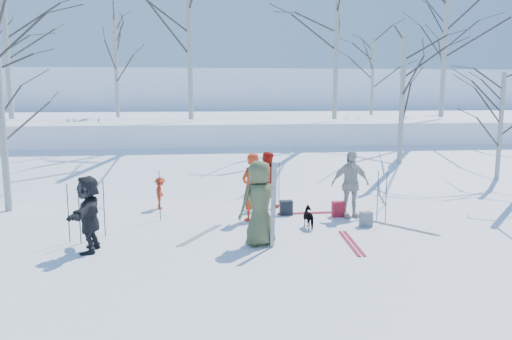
{
  "coord_description": "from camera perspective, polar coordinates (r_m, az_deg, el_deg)",
  "views": [
    {
      "loc": [
        -1.55,
        -11.61,
        3.36
      ],
      "look_at": [
        0.0,
        1.5,
        1.3
      ],
      "focal_mm": 35.0,
      "sensor_mm": 36.0,
      "label": 1
    }
  ],
  "objects": [
    {
      "name": "ski_pole_h",
      "position": [
        12.23,
        -16.98,
        -4.23
      ],
      "size": [
        0.02,
        0.02,
        1.34
      ],
      "primitive_type": "cylinder",
      "color": "black",
      "rests_on": "ground"
    },
    {
      "name": "birch_plateau_a",
      "position": [
        24.55,
        -15.71,
        11.25
      ],
      "size": [
        3.85,
        3.85,
        4.64
      ],
      "primitive_type": null,
      "color": "silver",
      "rests_on": "snow_plateau"
    },
    {
      "name": "snow_ramp",
      "position": [
        18.95,
        -1.95,
        -0.89
      ],
      "size": [
        70.0,
        9.49,
        4.12
      ],
      "primitive_type": "cube",
      "rotation": [
        0.3,
        0.0,
        0.0
      ],
      "color": "white",
      "rests_on": "ground"
    },
    {
      "name": "ground",
      "position": [
        12.19,
        0.83,
        -7.14
      ],
      "size": [
        120.0,
        120.0,
        0.0
      ],
      "primitive_type": "plane",
      "color": "white",
      "rests_on": "ground"
    },
    {
      "name": "birch_plateau_f",
      "position": [
        24.68,
        -26.72,
        13.75
      ],
      "size": [
        5.72,
        5.72,
        7.31
      ],
      "primitive_type": null,
      "color": "silver",
      "rests_on": "snow_plateau"
    },
    {
      "name": "ski_pole_c",
      "position": [
        14.78,
        2.64,
        -1.63
      ],
      "size": [
        0.02,
        0.02,
        1.34
      ],
      "primitive_type": "cylinder",
      "color": "black",
      "rests_on": "ground"
    },
    {
      "name": "skier_cream_east",
      "position": [
        13.7,
        10.71,
        -1.58
      ],
      "size": [
        1.1,
        0.53,
        1.82
      ],
      "primitive_type": "imported",
      "rotation": [
        0.0,
        0.0,
        0.09
      ],
      "color": "beige",
      "rests_on": "ground"
    },
    {
      "name": "skier_red_north",
      "position": [
        13.13,
        -0.53,
        -1.94
      ],
      "size": [
        0.78,
        0.75,
        1.79
      ],
      "primitive_type": "imported",
      "rotation": [
        0.0,
        0.0,
        3.86
      ],
      "color": "red",
      "rests_on": "ground"
    },
    {
      "name": "skier_olive_center",
      "position": [
        10.99,
        0.4,
        -3.81
      ],
      "size": [
        1.08,
        0.9,
        1.9
      ],
      "primitive_type": "imported",
      "rotation": [
        0.0,
        0.0,
        3.51
      ],
      "color": "#485030",
      "rests_on": "ground"
    },
    {
      "name": "ski_pair_a",
      "position": [
        13.09,
        16.33,
        -6.32
      ],
      "size": [
        2.02,
        2.09,
        0.02
      ],
      "primitive_type": null,
      "rotation": [
        0.0,
        0.0,
        0.64
      ],
      "color": "silver",
      "rests_on": "ground"
    },
    {
      "name": "upright_ski_right",
      "position": [
        10.78,
        2.08,
        -4.06
      ],
      "size": [
        0.12,
        0.23,
        1.89
      ],
      "primitive_type": "cube",
      "rotation": [
        0.1,
        0.0,
        0.22
      ],
      "color": "silver",
      "rests_on": "ground"
    },
    {
      "name": "ski_pair_b",
      "position": [
        11.53,
        10.84,
        -8.18
      ],
      "size": [
        0.46,
        1.93,
        0.02
      ],
      "primitive_type": null,
      "rotation": [
        0.0,
        0.0,
        -0.07
      ],
      "color": "maroon",
      "rests_on": "ground"
    },
    {
      "name": "skier_red_seated",
      "position": [
        14.74,
        -10.87,
        -2.61
      ],
      "size": [
        0.38,
        0.62,
        0.94
      ],
      "primitive_type": "imported",
      "rotation": [
        0.0,
        0.0,
        1.52
      ],
      "color": "red",
      "rests_on": "ground"
    },
    {
      "name": "ski_pole_d",
      "position": [
        13.38,
        -10.95,
        -2.89
      ],
      "size": [
        0.02,
        0.02,
        1.34
      ],
      "primitive_type": "cylinder",
      "color": "black",
      "rests_on": "ground"
    },
    {
      "name": "skier_redor_behind",
      "position": [
        14.67,
        1.22,
        -1.09
      ],
      "size": [
        0.96,
        0.85,
        1.65
      ],
      "primitive_type": "imported",
      "rotation": [
        0.0,
        0.0,
        2.81
      ],
      "color": "#B3190D",
      "rests_on": "ground"
    },
    {
      "name": "backpack_grey",
      "position": [
        12.95,
        12.46,
        -5.51
      ],
      "size": [
        0.3,
        0.2,
        0.38
      ],
      "primitive_type": "cube",
      "color": "slate",
      "rests_on": "ground"
    },
    {
      "name": "birch_plateau_b",
      "position": [
        25.51,
        20.86,
        14.62
      ],
      "size": [
        6.16,
        6.16,
        7.94
      ],
      "primitive_type": null,
      "color": "silver",
      "rests_on": "snow_plateau"
    },
    {
      "name": "ski_pole_b",
      "position": [
        12.0,
        -20.66,
        -4.67
      ],
      "size": [
        0.02,
        0.02,
        1.34
      ],
      "primitive_type": "cylinder",
      "color": "black",
      "rests_on": "ground"
    },
    {
      "name": "ski_pole_a",
      "position": [
        13.46,
        13.72,
        -2.92
      ],
      "size": [
        0.02,
        0.02,
        1.34
      ],
      "primitive_type": "cylinder",
      "color": "black",
      "rests_on": "ground"
    },
    {
      "name": "ski_pole_f",
      "position": [
        14.5,
        2.29,
        -1.83
      ],
      "size": [
        0.02,
        0.02,
        1.34
      ],
      "primitive_type": "cylinder",
      "color": "black",
      "rests_on": "ground"
    },
    {
      "name": "ski_pair_d",
      "position": [
        14.13,
        6.32,
        -4.9
      ],
      "size": [
        0.21,
        1.9,
        0.02
      ],
      "primitive_type": null,
      "rotation": [
        0.0,
        0.0,
        1.57
      ],
      "color": "maroon",
      "rests_on": "ground"
    },
    {
      "name": "birch_plateau_c",
      "position": [
        30.2,
        20.72,
        12.22
      ],
      "size": [
        5.11,
        5.11,
        6.45
      ],
      "primitive_type": null,
      "color": "silver",
      "rests_on": "snow_plateau"
    },
    {
      "name": "dog",
      "position": [
        12.57,
        6.21,
        -5.42
      ],
      "size": [
        0.4,
        0.68,
        0.54
      ],
      "primitive_type": "imported",
      "rotation": [
        0.0,
        0.0,
        3.32
      ],
      "color": "black",
      "rests_on": "ground"
    },
    {
      "name": "snow_plateau",
      "position": [
        28.75,
        -3.64,
        4.14
      ],
      "size": [
        70.0,
        18.0,
        2.2
      ],
      "primitive_type": "cube",
      "color": "white",
      "rests_on": "ground"
    },
    {
      "name": "far_hill",
      "position": [
        49.65,
        -4.99,
        7.27
      ],
      "size": [
        90.0,
        30.0,
        6.0
      ],
      "primitive_type": "cube",
      "color": "white",
      "rests_on": "ground"
    },
    {
      "name": "skier_grey_west",
      "position": [
        11.14,
        -18.58,
        -4.76
      ],
      "size": [
        0.61,
        1.56,
        1.64
      ],
      "primitive_type": "imported",
      "rotation": [
        0.0,
        0.0,
        4.63
      ],
      "color": "black",
      "rests_on": "ground"
    },
    {
      "name": "birch_plateau_d",
      "position": [
        26.74,
        13.16,
        10.33
      ],
      "size": [
        3.33,
        3.33,
        3.9
      ],
      "primitive_type": null,
      "color": "silver",
      "rests_on": "snow_plateau"
    },
    {
      "name": "birch_plateau_e",
      "position": [
        22.14,
        -7.63,
        15.87
      ],
      "size": [
        6.05,
        6.05,
        7.78
      ],
      "primitive_type": null,
      "color": "silver",
      "rests_on": "snow_plateau"
    },
    {
      "name": "ski_pole_g",
      "position": [
        13.28,
        14.65,
        -3.11
      ],
      "size": [
        0.02,
        0.02,
        1.34
      ],
      "primitive_type": "cylinder",
      "color": "black",
      "rests_on": "ground"
    },
    {
      "name": "ski_pair_c",
      "position": [
        12.01,
        -6.36,
        -7.39
      ],
      "size": [
        1.82,
        2.07,
        0.02
      ],
      "primitive_type": null,
      "rotation": [
        0.0,
        0.0,
        -0.51
      ],
      "color": "silver",
      "rests_on": "ground"
    },
    {
      "name": "backpack_dark",
      "position": [
        13.87,
        3.47,
        -4.32
      ],
      "size": [
        0.34,
        0.24,
        0.4
      ],
      "primitive_type": "cube",
      "color": "black",
      "rests_on": "ground"
    },
    {
      "name": "birch_plateau_g",
      "position": [
        22.32,
        9.14,
        13.86
      ],
      "size": [
        5.0,
        5.0,
        6.29
      ],
      "primitive_type": null,
      "color": "silver",
      "rests_on": "snow_plateau"
    },
    {
      "name": "upright_ski_left",
      "position": [
        10.74,
        1.91,
        -4.1
      ],
      "size": [
        0.08,
        0.16,
        1.9
      ],
      "primitive_type": "cube",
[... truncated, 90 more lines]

